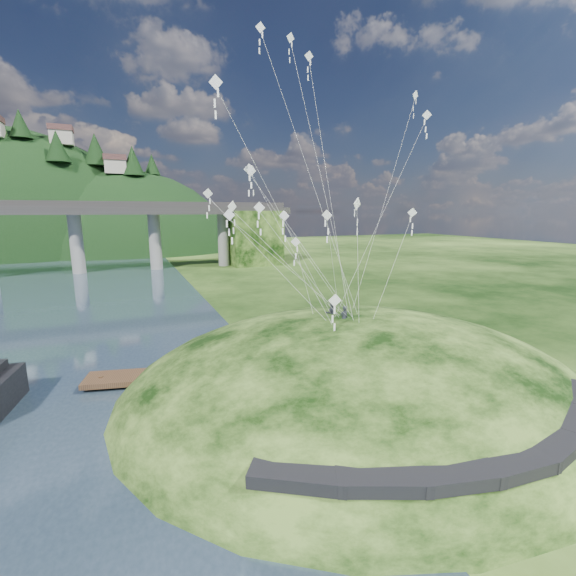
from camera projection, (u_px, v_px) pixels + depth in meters
name	position (u px, v px, depth m)	size (l,w,h in m)	color
ground	(267.00, 419.00, 24.24)	(320.00, 320.00, 0.00)	black
grass_hill	(357.00, 402.00, 29.41)	(36.00, 32.00, 13.00)	black
footpath	(489.00, 446.00, 17.91)	(22.29, 5.84, 0.83)	black
bridge	(17.00, 228.00, 75.39)	(160.00, 11.00, 15.00)	#2D2B2B
far_ridge	(0.00, 278.00, 119.16)	(153.00, 70.00, 94.50)	black
wooden_dock	(195.00, 373.00, 29.83)	(16.15, 6.10, 1.14)	#3C2718
kite_flyers	(335.00, 303.00, 29.86)	(1.12, 2.69, 1.96)	#242730
kite_swarm	(299.00, 170.00, 27.35)	(17.92, 10.02, 21.26)	white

